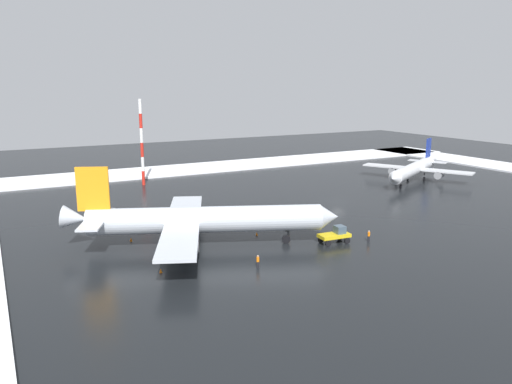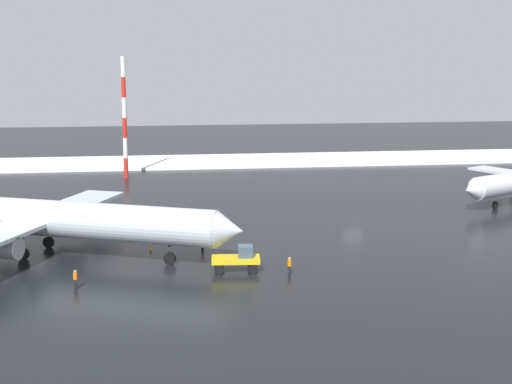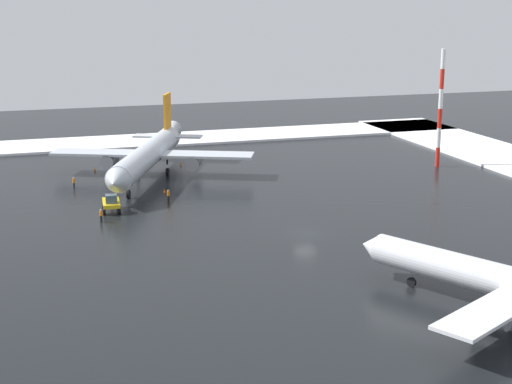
% 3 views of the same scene
% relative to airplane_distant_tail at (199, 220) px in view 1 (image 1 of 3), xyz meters
% --- Properties ---
extents(ground_plane, '(240.00, 240.00, 0.00)m').
position_rel_airplane_distant_tail_xyz_m(ground_plane, '(-34.73, -13.01, -3.86)').
color(ground_plane, black).
extents(snow_bank_far, '(152.00, 16.00, 0.45)m').
position_rel_airplane_distant_tail_xyz_m(snow_bank_far, '(-34.73, -63.01, -3.63)').
color(snow_bank_far, white).
rests_on(snow_bank_far, ground_plane).
extents(airplane_distant_tail, '(37.30, 31.64, 11.67)m').
position_rel_airplane_distant_tail_xyz_m(airplane_distant_tail, '(0.00, 0.00, 0.00)').
color(airplane_distant_tail, silver).
rests_on(airplane_distant_tail, ground_plane).
extents(airplane_far_rear, '(28.93, 24.68, 9.34)m').
position_rel_airplane_distant_tail_xyz_m(airplane_far_rear, '(-63.69, -21.25, -0.77)').
color(airplane_far_rear, silver).
rests_on(airplane_far_rear, ground_plane).
extents(pushback_tug, '(4.76, 2.63, 2.50)m').
position_rel_airplane_distant_tail_xyz_m(pushback_tug, '(-17.96, 8.19, -2.57)').
color(pushback_tug, gold).
rests_on(pushback_tug, ground_plane).
extents(ground_crew_mid_apron, '(0.36, 0.36, 1.71)m').
position_rel_airplane_distant_tail_xyz_m(ground_crew_mid_apron, '(-3.03, 11.85, -2.89)').
color(ground_crew_mid_apron, black).
rests_on(ground_crew_mid_apron, ground_plane).
extents(ground_crew_beside_wing, '(0.36, 0.36, 1.71)m').
position_rel_airplane_distant_tail_xyz_m(ground_crew_beside_wing, '(-22.59, 10.08, -2.89)').
color(ground_crew_beside_wing, black).
rests_on(ground_crew_beside_wing, ground_plane).
extents(ground_crew_near_tug, '(0.36, 0.36, 1.71)m').
position_rel_airplane_distant_tail_xyz_m(ground_crew_near_tug, '(-15.04, -0.09, -2.89)').
color(ground_crew_near_tug, black).
rests_on(ground_crew_near_tug, ground_plane).
extents(antenna_mast, '(0.70, 0.70, 19.63)m').
position_rel_airplane_distant_tail_xyz_m(antenna_mast, '(-5.55, -47.95, 5.96)').
color(antenna_mast, red).
rests_on(antenna_mast, ground_plane).
extents(traffic_cone_near_nose, '(0.36, 0.36, 0.55)m').
position_rel_airplane_distant_tail_xyz_m(traffic_cone_near_nose, '(-9.62, -0.55, -3.58)').
color(traffic_cone_near_nose, orange).
rests_on(traffic_cone_near_nose, ground_plane).
extents(traffic_cone_mid_line, '(0.36, 0.36, 0.55)m').
position_rel_airplane_distant_tail_xyz_m(traffic_cone_mid_line, '(8.23, 7.57, -3.58)').
color(traffic_cone_mid_line, orange).
rests_on(traffic_cone_mid_line, ground_plane).
extents(traffic_cone_wingtip_side, '(0.36, 0.36, 0.55)m').
position_rel_airplane_distant_tail_xyz_m(traffic_cone_wingtip_side, '(8.14, -6.84, -3.58)').
color(traffic_cone_wingtip_side, orange).
rests_on(traffic_cone_wingtip_side, ground_plane).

